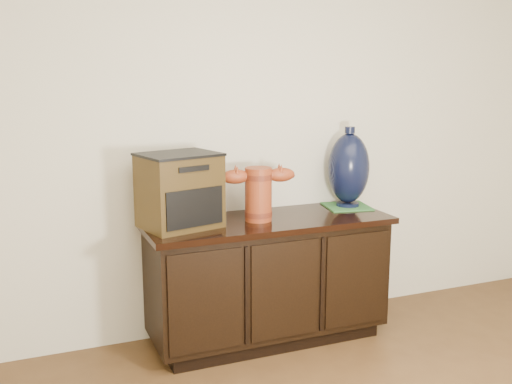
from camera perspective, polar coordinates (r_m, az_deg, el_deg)
name	(u,v)px	position (r m, az deg, el deg)	size (l,w,h in m)	color
sideboard	(267,278)	(3.63, 1.10, -8.22)	(1.46, 0.56, 0.75)	black
terracotta_vessel	(258,191)	(3.45, 0.23, 0.11)	(0.44, 0.18, 0.31)	#963C1B
tv_radio	(180,190)	(3.33, -7.29, 0.15)	(0.48, 0.42, 0.41)	#36260D
green_mat	(347,206)	(3.87, 8.64, -1.35)	(0.27, 0.27, 0.01)	#327034
lamp_base	(349,169)	(3.83, 8.82, 2.22)	(0.30, 0.30, 0.50)	black
spray_can	(250,202)	(3.63, -0.58, -0.93)	(0.05, 0.05, 0.15)	#51130D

